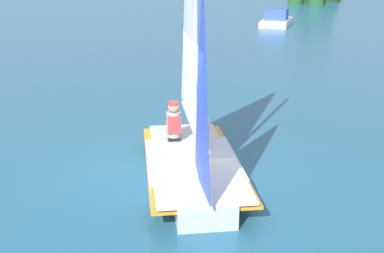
{
  "coord_description": "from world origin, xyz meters",
  "views": [
    {
      "loc": [
        7.62,
        2.75,
        3.67
      ],
      "look_at": [
        0.0,
        0.0,
        0.98
      ],
      "focal_mm": 45.0,
      "sensor_mm": 36.0,
      "label": 1
    }
  ],
  "objects": [
    {
      "name": "ground_plane",
      "position": [
        0.0,
        0.0,
        0.0
      ],
      "size": [
        260.0,
        260.0,
        0.0
      ],
      "primitive_type": "plane",
      "color": "#235675"
    },
    {
      "name": "buoy_marker",
      "position": [
        -6.77,
        -2.49,
        0.21
      ],
      "size": [
        0.57,
        0.57,
        1.22
      ],
      "color": "green",
      "rests_on": "ground_plane"
    },
    {
      "name": "sailor_crew",
      "position": [
        -0.81,
        -0.68,
        0.63
      ],
      "size": [
        0.42,
        0.4,
        1.16
      ],
      "rotation": [
        0.0,
        0.0,
        0.47
      ],
      "color": "black",
      "rests_on": "ground_plane"
    },
    {
      "name": "motorboat_distant",
      "position": [
        -24.76,
        -2.96,
        0.39
      ],
      "size": [
        4.18,
        1.88,
        1.13
      ],
      "rotation": [
        0.0,
        0.0,
        0.04
      ],
      "color": "silver",
      "rests_on": "ground_plane"
    },
    {
      "name": "sailor_helm",
      "position": [
        -0.63,
        -0.05,
        0.63
      ],
      "size": [
        0.42,
        0.4,
        1.16
      ],
      "rotation": [
        0.0,
        0.0,
        0.47
      ],
      "color": "black",
      "rests_on": "ground_plane"
    },
    {
      "name": "sailboat_main",
      "position": [
        -0.02,
        -0.01,
        0.72
      ],
      "size": [
        4.15,
        3.19,
        5.17
      ],
      "rotation": [
        0.0,
        0.0,
        0.47
      ],
      "color": "#B2BCCC",
      "rests_on": "ground_plane"
    }
  ]
}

